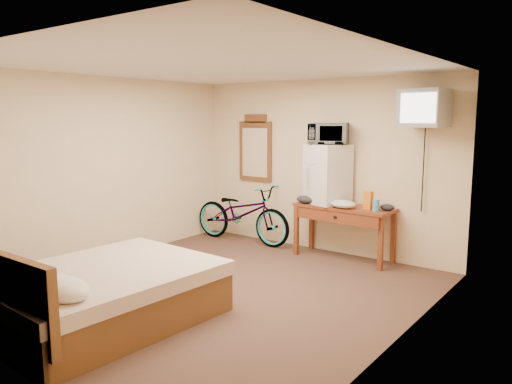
{
  "coord_description": "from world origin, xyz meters",
  "views": [
    {
      "loc": [
        3.61,
        -4.1,
        1.95
      ],
      "look_at": [
        0.11,
        0.57,
        1.08
      ],
      "focal_mm": 35.0,
      "sensor_mm": 36.0,
      "label": 1
    }
  ],
  "objects_px": {
    "desk": "(343,215)",
    "microwave": "(328,134)",
    "wall_mirror": "(255,149)",
    "bed": "(98,294)",
    "mini_fridge": "(328,174)",
    "crt_television": "(424,108)",
    "blue_cup": "(376,205)",
    "bicycle": "(242,213)"
  },
  "relations": [
    {
      "from": "desk",
      "to": "microwave",
      "type": "xyz_separation_m",
      "value": [
        -0.28,
        0.07,
        1.1
      ]
    },
    {
      "from": "blue_cup",
      "to": "bed",
      "type": "distance_m",
      "value": 3.61
    },
    {
      "from": "bicycle",
      "to": "wall_mirror",
      "type": "bearing_deg",
      "value": -5.51
    },
    {
      "from": "mini_fridge",
      "to": "bicycle",
      "type": "relative_size",
      "value": 0.48
    },
    {
      "from": "microwave",
      "to": "crt_television",
      "type": "xyz_separation_m",
      "value": [
        1.33,
        -0.04,
        0.33
      ]
    },
    {
      "from": "bed",
      "to": "mini_fridge",
      "type": "bearing_deg",
      "value": 80.79
    },
    {
      "from": "desk",
      "to": "blue_cup",
      "type": "xyz_separation_m",
      "value": [
        0.51,
        -0.07,
        0.19
      ]
    },
    {
      "from": "crt_television",
      "to": "bicycle",
      "type": "bearing_deg",
      "value": -178.53
    },
    {
      "from": "mini_fridge",
      "to": "microwave",
      "type": "relative_size",
      "value": 1.58
    },
    {
      "from": "desk",
      "to": "wall_mirror",
      "type": "xyz_separation_m",
      "value": [
        -1.71,
        0.27,
        0.83
      ]
    },
    {
      "from": "crt_television",
      "to": "bicycle",
      "type": "xyz_separation_m",
      "value": [
        -2.77,
        -0.07,
        -1.6
      ]
    },
    {
      "from": "microwave",
      "to": "bed",
      "type": "xyz_separation_m",
      "value": [
        -0.56,
        -3.44,
        -1.44
      ]
    },
    {
      "from": "desk",
      "to": "bicycle",
      "type": "height_order",
      "value": "bicycle"
    },
    {
      "from": "blue_cup",
      "to": "crt_television",
      "type": "bearing_deg",
      "value": 9.77
    },
    {
      "from": "microwave",
      "to": "desk",
      "type": "bearing_deg",
      "value": -34.08
    },
    {
      "from": "mini_fridge",
      "to": "wall_mirror",
      "type": "bearing_deg",
      "value": 171.68
    },
    {
      "from": "mini_fridge",
      "to": "blue_cup",
      "type": "relative_size",
      "value": 5.48
    },
    {
      "from": "mini_fridge",
      "to": "wall_mirror",
      "type": "relative_size",
      "value": 0.79
    },
    {
      "from": "microwave",
      "to": "wall_mirror",
      "type": "bearing_deg",
      "value": 150.62
    },
    {
      "from": "crt_television",
      "to": "microwave",
      "type": "bearing_deg",
      "value": 178.1
    },
    {
      "from": "bed",
      "to": "crt_television",
      "type": "bearing_deg",
      "value": 60.97
    },
    {
      "from": "desk",
      "to": "bed",
      "type": "height_order",
      "value": "bed"
    },
    {
      "from": "mini_fridge",
      "to": "wall_mirror",
      "type": "height_order",
      "value": "wall_mirror"
    },
    {
      "from": "microwave",
      "to": "wall_mirror",
      "type": "xyz_separation_m",
      "value": [
        -1.42,
        0.21,
        -0.27
      ]
    },
    {
      "from": "microwave",
      "to": "crt_television",
      "type": "distance_m",
      "value": 1.37
    },
    {
      "from": "desk",
      "to": "wall_mirror",
      "type": "height_order",
      "value": "wall_mirror"
    },
    {
      "from": "mini_fridge",
      "to": "crt_television",
      "type": "bearing_deg",
      "value": -1.9
    },
    {
      "from": "desk",
      "to": "crt_television",
      "type": "xyz_separation_m",
      "value": [
        1.04,
        0.02,
        1.43
      ]
    },
    {
      "from": "mini_fridge",
      "to": "bicycle",
      "type": "height_order",
      "value": "mini_fridge"
    },
    {
      "from": "mini_fridge",
      "to": "bed",
      "type": "relative_size",
      "value": 0.39
    },
    {
      "from": "wall_mirror",
      "to": "blue_cup",
      "type": "bearing_deg",
      "value": -8.82
    },
    {
      "from": "blue_cup",
      "to": "bed",
      "type": "xyz_separation_m",
      "value": [
        -1.35,
        -3.3,
        -0.53
      ]
    },
    {
      "from": "mini_fridge",
      "to": "bicycle",
      "type": "xyz_separation_m",
      "value": [
        -1.44,
        -0.12,
        -0.71
      ]
    },
    {
      "from": "blue_cup",
      "to": "wall_mirror",
      "type": "height_order",
      "value": "wall_mirror"
    },
    {
      "from": "crt_television",
      "to": "bicycle",
      "type": "distance_m",
      "value": 3.2
    },
    {
      "from": "mini_fridge",
      "to": "blue_cup",
      "type": "height_order",
      "value": "mini_fridge"
    },
    {
      "from": "desk",
      "to": "bed",
      "type": "bearing_deg",
      "value": -103.98
    },
    {
      "from": "microwave",
      "to": "wall_mirror",
      "type": "height_order",
      "value": "wall_mirror"
    },
    {
      "from": "bicycle",
      "to": "bed",
      "type": "distance_m",
      "value": 3.44
    },
    {
      "from": "desk",
      "to": "mini_fridge",
      "type": "distance_m",
      "value": 0.61
    },
    {
      "from": "bicycle",
      "to": "bed",
      "type": "bearing_deg",
      "value": -166.89
    },
    {
      "from": "wall_mirror",
      "to": "bed",
      "type": "height_order",
      "value": "wall_mirror"
    }
  ]
}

